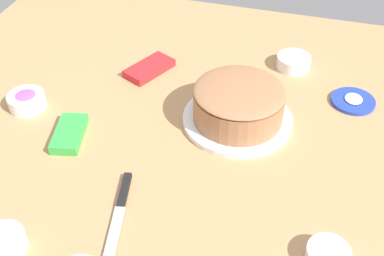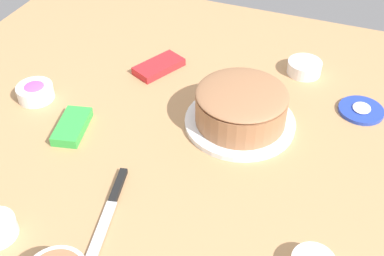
# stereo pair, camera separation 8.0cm
# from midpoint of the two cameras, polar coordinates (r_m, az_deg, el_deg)

# --- Properties ---
(ground_plane) EXTENTS (1.54, 1.54, 0.00)m
(ground_plane) POSITION_cam_midpoint_polar(r_m,az_deg,el_deg) (1.17, -1.24, -2.31)
(ground_plane) COLOR tan
(frosted_cake) EXTENTS (0.28, 0.28, 0.11)m
(frosted_cake) POSITION_cam_midpoint_polar(r_m,az_deg,el_deg) (1.22, 7.63, 2.24)
(frosted_cake) COLOR white
(frosted_cake) RESTS_ON ground_plane
(frosting_tub_lid) EXTENTS (0.12, 0.12, 0.02)m
(frosting_tub_lid) POSITION_cam_midpoint_polar(r_m,az_deg,el_deg) (1.36, 20.77, 1.94)
(frosting_tub_lid) COLOR #233DAD
(frosting_tub_lid) RESTS_ON ground_plane
(spreading_knife) EXTENTS (0.23, 0.07, 0.01)m
(spreading_knife) POSITION_cam_midpoint_polar(r_m,az_deg,el_deg) (1.05, -7.17, -8.67)
(spreading_knife) COLOR silver
(spreading_knife) RESTS_ON ground_plane
(sprinkle_bowl_pink) EXTENTS (0.10, 0.10, 0.04)m
(sprinkle_bowl_pink) POSITION_cam_midpoint_polar(r_m,az_deg,el_deg) (1.46, 14.56, 6.85)
(sprinkle_bowl_pink) COLOR white
(sprinkle_bowl_pink) RESTS_ON ground_plane
(sprinkle_bowl_rainbow) EXTENTS (0.10, 0.10, 0.04)m
(sprinkle_bowl_rainbow) POSITION_cam_midpoint_polar(r_m,az_deg,el_deg) (1.36, -16.28, 4.09)
(sprinkle_bowl_rainbow) COLOR white
(sprinkle_bowl_rainbow) RESTS_ON ground_plane
(candy_box_lower) EXTENTS (0.16, 0.13, 0.02)m
(candy_box_lower) POSITION_cam_midpoint_polar(r_m,az_deg,el_deg) (1.43, -2.29, 7.17)
(candy_box_lower) COLOR red
(candy_box_lower) RESTS_ON ground_plane
(candy_box_upper) EXTENTS (0.14, 0.09, 0.02)m
(candy_box_upper) POSITION_cam_midpoint_polar(r_m,az_deg,el_deg) (1.24, -12.06, 0.13)
(candy_box_upper) COLOR green
(candy_box_upper) RESTS_ON ground_plane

